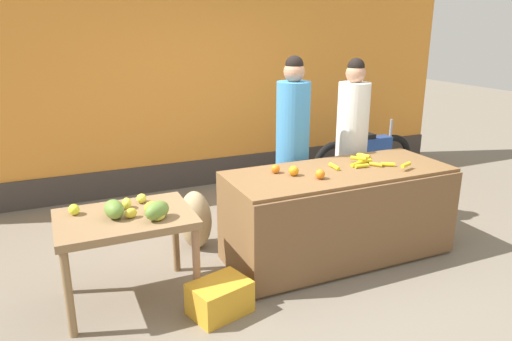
{
  "coord_description": "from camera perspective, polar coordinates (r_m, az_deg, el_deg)",
  "views": [
    {
      "loc": [
        -1.94,
        -3.53,
        2.15
      ],
      "look_at": [
        -0.31,
        0.15,
        0.91
      ],
      "focal_mm": 33.69,
      "sensor_mm": 36.0,
      "label": 1
    }
  ],
  "objects": [
    {
      "name": "ground_plane",
      "position": [
        4.57,
        4.38,
        -10.95
      ],
      "size": [
        24.0,
        24.0,
        0.0
      ],
      "primitive_type": "plane",
      "color": "#756B5B"
    },
    {
      "name": "market_wall_back",
      "position": [
        6.47,
        -6.48,
        11.49
      ],
      "size": [
        7.5,
        0.23,
        3.1
      ],
      "color": "orange",
      "rests_on": "ground"
    },
    {
      "name": "fruit_stall_counter",
      "position": [
        4.6,
        9.72,
        -5.09
      ],
      "size": [
        2.11,
        0.86,
        0.86
      ],
      "color": "brown",
      "rests_on": "ground"
    },
    {
      "name": "side_table_wooden",
      "position": [
        3.87,
        -15.25,
        -6.47
      ],
      "size": [
        1.03,
        0.73,
        0.73
      ],
      "color": "olive",
      "rests_on": "ground"
    },
    {
      "name": "banana_bunch_pile",
      "position": [
        4.67,
        12.95,
        0.98
      ],
      "size": [
        0.66,
        0.61,
        0.07
      ],
      "color": "yellow",
      "rests_on": "fruit_stall_counter"
    },
    {
      "name": "orange_pile",
      "position": [
        4.23,
        4.93,
        -0.1
      ],
      "size": [
        0.36,
        0.39,
        0.09
      ],
      "color": "orange",
      "rests_on": "fruit_stall_counter"
    },
    {
      "name": "mango_papaya_pile",
      "position": [
        3.78,
        -14.4,
        -4.44
      ],
      "size": [
        0.75,
        0.58,
        0.14
      ],
      "color": "yellow",
      "rests_on": "side_table_wooden"
    },
    {
      "name": "vendor_woman_blue_shirt",
      "position": [
        4.93,
        4.35,
        2.82
      ],
      "size": [
        0.34,
        0.34,
        1.85
      ],
      "color": "#33333D",
      "rests_on": "ground"
    },
    {
      "name": "vendor_woman_white_shirt",
      "position": [
        5.32,
        11.28,
        3.35
      ],
      "size": [
        0.34,
        0.34,
        1.8
      ],
      "color": "#33333D",
      "rests_on": "ground"
    },
    {
      "name": "parked_motorcycle",
      "position": [
        6.74,
        12.68,
        1.73
      ],
      "size": [
        1.6,
        0.18,
        0.88
      ],
      "color": "black",
      "rests_on": "ground"
    },
    {
      "name": "produce_crate",
      "position": [
        3.82,
        -4.33,
        -14.85
      ],
      "size": [
        0.51,
        0.43,
        0.26
      ],
      "primitive_type": "cube",
      "rotation": [
        0.0,
        0.0,
        0.28
      ],
      "color": "gold",
      "rests_on": "ground"
    },
    {
      "name": "produce_sack",
      "position": [
        4.78,
        -7.21,
        -5.82
      ],
      "size": [
        0.39,
        0.43,
        0.59
      ],
      "primitive_type": "ellipsoid",
      "rotation": [
        0.0,
        0.0,
        1.85
      ],
      "color": "tan",
      "rests_on": "ground"
    }
  ]
}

